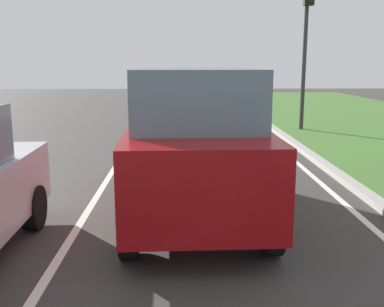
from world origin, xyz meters
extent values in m
plane|color=#383533|center=(0.00, 14.00, 0.00)|extent=(60.00, 60.00, 0.00)
cube|color=silver|center=(-0.70, 14.00, 0.00)|extent=(0.12, 32.00, 0.01)
cube|color=silver|center=(3.60, 14.00, 0.00)|extent=(0.12, 32.00, 0.01)
cube|color=#9E9B93|center=(4.10, 14.00, 0.06)|extent=(0.24, 48.00, 0.12)
cube|color=maroon|center=(1.01, 9.71, 0.93)|extent=(2.03, 4.55, 1.10)
cube|color=slate|center=(1.01, 9.56, 1.88)|extent=(1.78, 2.75, 0.80)
cylinder|color=black|center=(0.09, 11.21, 0.38)|extent=(0.24, 0.77, 0.76)
cylinder|color=black|center=(1.84, 11.26, 0.38)|extent=(0.24, 0.77, 0.76)
cylinder|color=black|center=(0.17, 8.15, 0.38)|extent=(0.24, 0.77, 0.76)
cylinder|color=black|center=(1.92, 8.20, 0.38)|extent=(0.24, 0.77, 0.76)
cylinder|color=black|center=(-1.31, 9.16, 0.32)|extent=(0.23, 0.64, 0.64)
cylinder|color=#2D2D2D|center=(5.05, 18.49, 2.69)|extent=(0.14, 0.14, 5.37)
sphere|color=black|center=(5.05, 18.16, 4.37)|extent=(0.20, 0.20, 0.20)
camera|label=1|loc=(0.81, 2.95, 2.37)|focal=42.00mm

